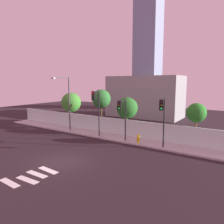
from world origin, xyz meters
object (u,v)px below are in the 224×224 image
Objects in this scene: traffic_light_right at (163,113)px; roadside_tree_rightmost at (196,113)px; fire_hydrant at (138,138)px; street_lamp_curbside at (67,99)px; roadside_tree_midleft at (101,99)px; roadside_tree_leftmost at (71,102)px; roadside_tree_midright at (127,108)px; traffic_light_center at (122,111)px; traffic_light_left at (96,104)px.

traffic_light_right is 1.10× the size of roadside_tree_rightmost.
roadside_tree_rightmost is (4.69, 2.90, 2.57)m from fire_hydrant.
street_lamp_curbside reaches higher than roadside_tree_midleft.
roadside_tree_midright is at bearing 0.00° from roadside_tree_leftmost.
fire_hydrant is 0.21× the size of roadside_tree_rightmost.
traffic_light_center is 0.91× the size of roadside_tree_leftmost.
traffic_light_right reaches higher than roadside_tree_rightmost.
traffic_light_left is 1.19× the size of traffic_light_center.
roadside_tree_rightmost is at bearing 61.75° from traffic_light_right.
fire_hydrant is at bearing 0.54° from street_lamp_curbside.
roadside_tree_rightmost is at bearing 0.00° from roadside_tree_leftmost.
traffic_light_left is 10.12m from roadside_tree_rightmost.
street_lamp_curbside reaches higher than roadside_tree_rightmost.
roadside_tree_rightmost is (11.39, 0.00, -0.85)m from roadside_tree_midleft.
roadside_tree_leftmost is 1.13× the size of roadside_tree_rightmost.
roadside_tree_midleft reaches higher than roadside_tree_rightmost.
traffic_light_left is at bearing 176.33° from traffic_light_center.
traffic_light_right is 5.24× the size of fire_hydrant.
traffic_light_left is at bearing -117.98° from roadside_tree_midright.
street_lamp_curbside reaches higher than traffic_light_center.
traffic_light_right is at bearing -16.75° from fire_hydrant.
traffic_light_center is at bearing -151.11° from fire_hydrant.
roadside_tree_midleft is 1.19× the size of roadside_tree_midright.
fire_hydrant is at bearing -148.24° from roadside_tree_rightmost.
roadside_tree_leftmost is at bearing 180.00° from roadside_tree_midright.
roadside_tree_leftmost is 0.89× the size of roadside_tree_midleft.
roadside_tree_leftmost is 5.31m from roadside_tree_midleft.
traffic_light_center is at bearing -34.90° from roadside_tree_midleft.
traffic_light_right is (7.50, -0.25, -0.32)m from traffic_light_left.
roadside_tree_midleft is at bearing 118.64° from traffic_light_left.
roadside_tree_rightmost is (6.11, 3.68, -0.09)m from traffic_light_center.
fire_hydrant is 12.60m from roadside_tree_leftmost.
fire_hydrant is at bearing -23.43° from roadside_tree_midleft.
street_lamp_curbside is (-12.36, 0.72, 0.61)m from traffic_light_right.
traffic_light_left is 1.14× the size of roadside_tree_midright.
street_lamp_curbside is (-8.24, 0.69, 0.83)m from traffic_light_center.
roadside_tree_midright is (-5.66, 3.71, -0.34)m from traffic_light_right.
traffic_light_left is at bearing -5.56° from street_lamp_curbside.
roadside_tree_midleft reaches higher than traffic_light_left.
street_lamp_curbside is 14.69m from roadside_tree_rightmost.
roadside_tree_midright is (-2.96, 2.90, 2.52)m from fire_hydrant.
traffic_light_right is at bearing -1.88° from traffic_light_left.
traffic_light_left is at bearing -61.36° from roadside_tree_midleft.
roadside_tree_midleft reaches higher than fire_hydrant.
roadside_tree_midright is at bearing 0.00° from roadside_tree_midleft.
traffic_light_left is at bearing -25.85° from roadside_tree_leftmost.
street_lamp_curbside is 7.60× the size of fire_hydrant.
traffic_light_right reaches higher than roadside_tree_leftmost.
roadside_tree_leftmost is at bearing 165.78° from traffic_light_right.
street_lamp_curbside reaches higher than fire_hydrant.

